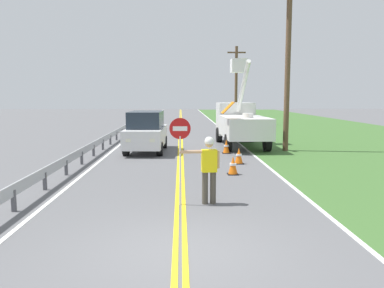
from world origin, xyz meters
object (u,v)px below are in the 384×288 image
Objects in this scene: utility_pole_near at (288,62)px; traffic_cone_mid at (239,156)px; flagger_worker at (209,166)px; traffic_cone_tail at (226,147)px; oncoming_suv_nearest at (146,131)px; utility_bucket_truck at (240,122)px; stop_sign_paddle at (180,142)px; utility_pole_mid at (236,84)px; traffic_cone_lead at (233,166)px.

utility_pole_near reaches higher than traffic_cone_mid.
utility_pole_near is at bearing 64.77° from flagger_worker.
traffic_cone_mid is at bearing -86.64° from traffic_cone_tail.
oncoming_suv_nearest is at bearing -178.77° from utility_pole_near.
utility_bucket_truck is at bearing 25.08° from oncoming_suv_nearest.
utility_pole_mid is at bearing 79.22° from stop_sign_paddle.
flagger_worker is 2.61× the size of traffic_cone_mid.
utility_pole_near reaches higher than utility_pole_mid.
traffic_cone_lead is 2.35m from traffic_cone_mid.
utility_pole_mid is at bearing 82.90° from utility_bucket_truck.
flagger_worker is 0.27× the size of utility_bucket_truck.
traffic_cone_tail is at bearing 76.12° from stop_sign_paddle.
stop_sign_paddle is at bearing -100.78° from utility_pole_mid.
utility_bucket_truck is at bearing 70.03° from traffic_cone_tail.
traffic_cone_lead is 1.00× the size of traffic_cone_mid.
utility_pole_mid reaches higher than traffic_cone_lead.
utility_pole_mid reaches higher than traffic_cone_mid.
oncoming_suv_nearest is (-1.78, 10.13, -0.65)m from stop_sign_paddle.
utility_bucket_truck reaches higher than traffic_cone_lead.
flagger_worker is 0.21× the size of utility_pole_near.
traffic_cone_mid is (4.28, -3.82, -0.72)m from oncoming_suv_nearest.
flagger_worker is 0.39× the size of oncoming_suv_nearest.
traffic_cone_tail is at bearing -109.97° from utility_bucket_truck.
utility_bucket_truck is at bearing -97.10° from utility_pole_mid.
oncoming_suv_nearest reaches higher than traffic_cone_mid.
oncoming_suv_nearest is 0.52× the size of utility_pole_near.
utility_pole_near is (5.58, 10.29, 2.93)m from stop_sign_paddle.
utility_bucket_truck is 8.77m from traffic_cone_lead.
flagger_worker is 6.51m from traffic_cone_mid.
traffic_cone_lead is at bearing -103.68° from traffic_cone_mid.
oncoming_suv_nearest is at bearing 121.38° from traffic_cone_lead.
utility_pole_near is (7.35, 0.16, 3.58)m from oncoming_suv_nearest.
flagger_worker is 12.81m from utility_bucket_truck.
stop_sign_paddle is 0.34× the size of utility_bucket_truck.
traffic_cone_tail is at bearing -99.27° from utility_pole_mid.
oncoming_suv_nearest is at bearing 104.19° from flagger_worker.
stop_sign_paddle is 29.71m from utility_pole_mid.
utility_pole_near is at bearing -89.89° from utility_pole_mid.
stop_sign_paddle is 13.07m from utility_bucket_truck.
utility_bucket_truck is 9.77× the size of traffic_cone_mid.
oncoming_suv_nearest is 5.78m from traffic_cone_mid.
stop_sign_paddle is at bearing -174.13° from flagger_worker.
traffic_cone_mid and traffic_cone_tail have the same top height.
oncoming_suv_nearest is 20.54m from utility_pole_mid.
utility_pole_near reaches higher than utility_bucket_truck.
stop_sign_paddle is at bearing -111.66° from traffic_cone_mid.
traffic_cone_tail is at bearing -164.81° from utility_pole_near.
oncoming_suv_nearest is at bearing 169.98° from traffic_cone_tail.
traffic_cone_lead is at bearing -120.06° from utility_pole_near.
traffic_cone_tail is at bearing 93.36° from traffic_cone_mid.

